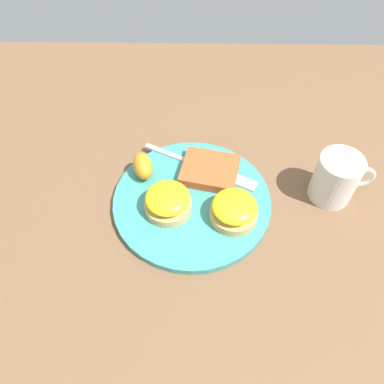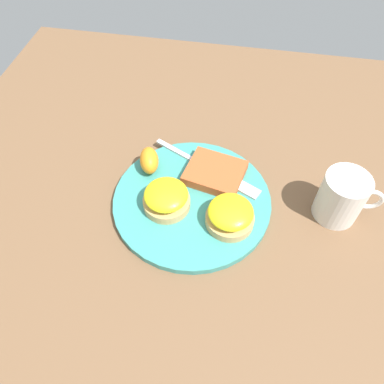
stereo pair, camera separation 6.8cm
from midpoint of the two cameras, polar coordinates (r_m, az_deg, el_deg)
The scene contains 8 objects.
ground_plane at distance 0.71m, azimuth 2.75°, elevation -1.86°, with size 1.10×1.10×0.00m, color brown.
plate at distance 0.70m, azimuth 2.77°, elevation -1.53°, with size 0.29×0.29×0.01m, color teal.
sandwich_benedict_left at distance 0.67m, azimuth -1.05°, elevation -1.10°, with size 0.09×0.09×0.05m.
sandwich_benedict_right at distance 0.65m, azimuth 8.82°, elevation -3.68°, with size 0.09×0.09×0.05m.
hashbrown_patty at distance 0.72m, azimuth 6.20°, elevation 2.76°, with size 0.11×0.09×0.02m, color #B15028.
orange_wedge at distance 0.73m, azimuth -3.89°, elevation 4.66°, with size 0.06×0.04×0.04m, color orange.
fork at distance 0.74m, azimuth 5.72°, elevation 3.12°, with size 0.23×0.12×0.00m.
cup at distance 0.72m, azimuth 24.43°, elevation -0.92°, with size 0.11×0.08×0.10m.
Camera 2 is at (0.07, -0.41, 0.57)m, focal length 35.00 mm.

